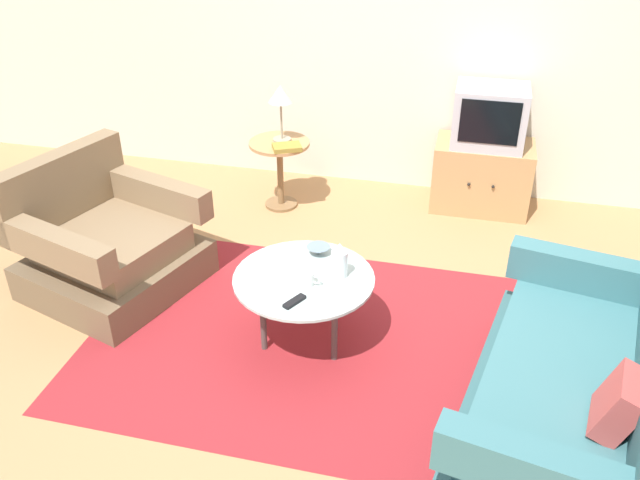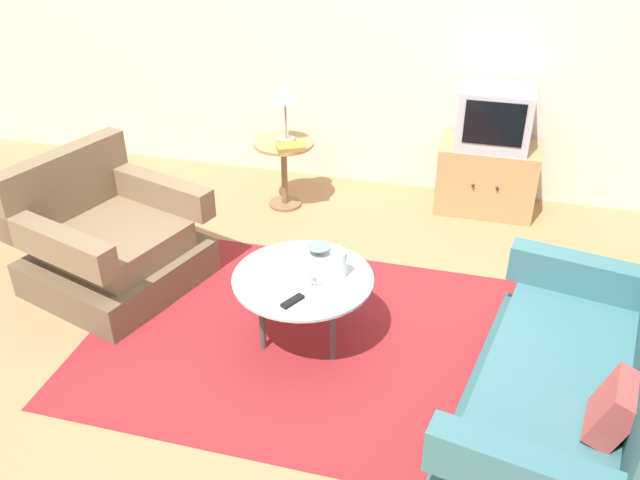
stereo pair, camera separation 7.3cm
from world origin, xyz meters
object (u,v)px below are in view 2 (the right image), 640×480
couch (572,400)px  side_table (284,160)px  bowl (318,250)px  tv_remote_dark (293,301)px  table_lamp (285,97)px  coffee_table (303,282)px  vase (339,260)px  television (495,117)px  book (291,147)px  mug (306,278)px  armchair (109,243)px  tv_stand (486,177)px

couch → side_table: (-2.08, 2.07, 0.11)m
bowl → tv_remote_dark: size_ratio=0.97×
table_lamp → tv_remote_dark: table_lamp is taller
coffee_table → vase: 0.25m
television → vase: size_ratio=2.51×
couch → book: size_ratio=6.91×
book → mug: bearing=-95.9°
coffee_table → table_lamp: table_lamp is taller
table_lamp → bowl: bearing=-65.4°
bowl → coffee_table: bearing=-94.8°
armchair → tv_remote_dark: 1.53m
armchair → vase: 1.64m
couch → vase: couch is taller
television → vase: television is taller
tv_stand → vase: vase is taller
couch → coffee_table: 1.53m
armchair → coffee_table: armchair is taller
tv_remote_dark → book: (-0.54, 1.74, 0.12)m
mug → book: bearing=109.8°
vase → bowl: (-0.17, 0.20, -0.08)m
tv_stand → bowl: 1.95m
side_table → bowl: bearing=-64.5°
vase → book: bearing=116.7°
television → book: 1.56m
tv_stand → couch: bearing=-78.1°
tv_stand → vase: size_ratio=3.53×
armchair → bowl: bearing=107.3°
tv_stand → bowl: (-0.93, -1.71, 0.20)m
vase → tv_stand: bearing=68.4°
television → table_lamp: (-1.55, -0.33, 0.13)m
coffee_table → television: size_ratio=1.50×
side_table → mug: bearing=-68.6°
mug → television: bearing=65.9°
armchair → coffee_table: 1.45m
tv_stand → mug: bearing=-114.1°
coffee_table → side_table: (-0.62, 1.61, -0.01)m
side_table → table_lamp: size_ratio=1.25×
couch → bowl: couch is taller
television → table_lamp: bearing=-168.0°
tv_stand → vase: (-0.75, -1.91, 0.27)m
coffee_table → side_table: size_ratio=1.45×
table_lamp → tv_remote_dark: (0.62, -1.89, -0.45)m
mug → bowl: 0.33m
tv_stand → tv_remote_dark: 2.42m
armchair → table_lamp: (0.81, 1.36, 0.62)m
mug → book: size_ratio=0.50×
vase → tv_remote_dark: bearing=-119.6°
couch → tv_stand: size_ratio=2.34×
couch → bowl: bearing=74.6°
tv_stand → book: 1.58m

